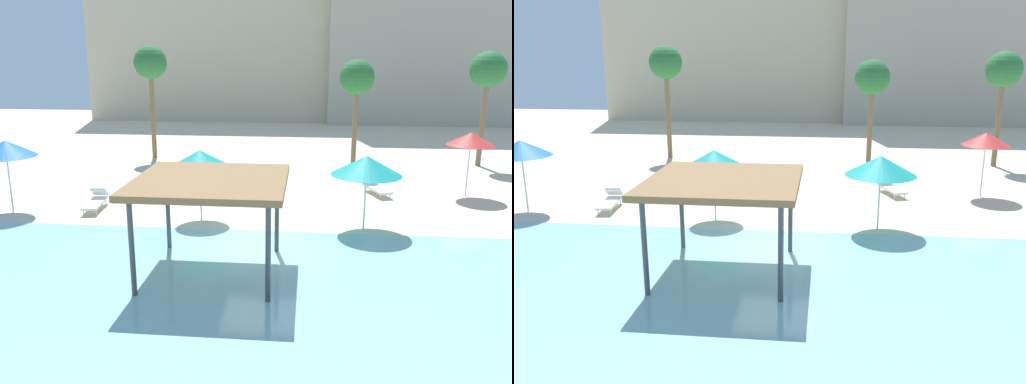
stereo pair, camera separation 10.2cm
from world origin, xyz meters
TOP-DOWN VIEW (x-y plane):
  - ground_plane at (0.00, 0.00)m, footprint 80.00×80.00m
  - lagoon_water at (0.00, -5.25)m, footprint 44.00×13.50m
  - shade_pavilion at (-1.18, -2.09)m, footprint 4.13×4.13m
  - beach_umbrella_teal_0 at (-2.50, 2.77)m, footprint 1.94×1.94m
  - beach_umbrella_red_1 at (8.33, 7.14)m, footprint 2.00×2.00m
  - beach_umbrella_teal_3 at (3.46, 2.13)m, footprint 2.45×2.45m
  - beach_umbrella_blue_4 at (-10.05, 2.88)m, footprint 2.27×2.27m
  - lounge_chair_0 at (4.46, 7.14)m, footprint 1.21×1.99m
  - lounge_chair_1 at (-6.97, 3.63)m, footprint 0.82×1.95m
  - palm_tree_0 at (-7.70, 14.27)m, footprint 1.90×1.90m
  - palm_tree_1 at (3.99, 13.68)m, footprint 1.90×1.90m
  - palm_tree_2 at (10.83, 13.76)m, footprint 1.90×1.90m
  - hotel_block_0 at (-7.25, 35.99)m, footprint 23.02×9.34m
  - hotel_block_1 at (11.80, 34.09)m, footprint 17.57×8.27m

SIDE VIEW (x-z plane):
  - ground_plane at x=0.00m, z-range 0.00..0.00m
  - lagoon_water at x=0.00m, z-range 0.00..0.04m
  - lounge_chair_0 at x=4.46m, z-range -0.04..0.70m
  - lounge_chair_1 at x=-6.97m, z-range -0.04..0.70m
  - beach_umbrella_teal_3 at x=3.46m, z-range 0.99..3.64m
  - beach_umbrella_teal_0 at x=-2.50m, z-range 1.04..3.66m
  - beach_umbrella_red_1 at x=8.33m, z-range 1.11..3.90m
  - beach_umbrella_blue_4 at x=-10.05m, z-range 1.10..3.95m
  - shade_pavilion at x=-1.18m, z-range 1.20..3.95m
  - palm_tree_1 at x=3.99m, z-range 1.80..7.53m
  - palm_tree_2 at x=10.83m, z-range 1.99..8.16m
  - palm_tree_0 at x=-7.70m, z-range 2.13..8.62m
  - hotel_block_0 at x=-7.25m, z-range 0.00..14.91m
  - hotel_block_1 at x=11.80m, z-range 0.00..19.58m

